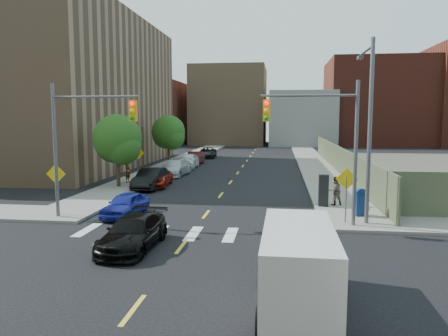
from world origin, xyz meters
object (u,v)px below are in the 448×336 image
(parked_car_blue, at_px, (125,205))
(payphone, at_px, (323,190))
(cargo_van, at_px, (298,264))
(pedestrian_east, at_px, (335,191))
(parked_car_red, at_px, (155,178))
(mailbox, at_px, (360,202))
(parked_car_silver, at_px, (175,167))
(parked_car_white, at_px, (188,161))
(parked_car_grey, at_px, (207,153))
(black_sedan, at_px, (133,233))
(pedestrian_west, at_px, (128,172))
(parked_car_maroon, at_px, (195,158))
(parked_car_black, at_px, (151,179))

(parked_car_blue, xyz_separation_m, payphone, (10.70, 3.39, 0.44))
(cargo_van, bearing_deg, pedestrian_east, 79.63)
(parked_car_red, height_order, mailbox, mailbox)
(parked_car_silver, distance_m, parked_car_white, 5.84)
(parked_car_red, xyz_separation_m, cargo_van, (10.00, -20.20, 0.57))
(payphone, bearing_deg, pedestrian_east, 29.19)
(mailbox, xyz_separation_m, payphone, (-1.68, 2.28, 0.22))
(parked_car_grey, xyz_separation_m, mailbox, (13.68, -33.25, 0.19))
(parked_car_grey, height_order, mailbox, mailbox)
(parked_car_silver, bearing_deg, parked_car_blue, -80.97)
(parked_car_blue, xyz_separation_m, black_sedan, (2.34, -5.53, 0.02))
(parked_car_red, bearing_deg, pedestrian_west, 156.32)
(parked_car_white, distance_m, parked_car_maroon, 3.64)
(payphone, xyz_separation_m, pedestrian_east, (0.71, 0.41, -0.08))
(parked_car_white, xyz_separation_m, black_sedan, (3.64, -27.76, -0.13))
(black_sedan, relative_size, pedestrian_west, 2.87)
(parked_car_black, relative_size, pedestrian_west, 2.92)
(pedestrian_west, bearing_deg, parked_car_red, -100.26)
(parked_car_red, distance_m, parked_car_silver, 6.33)
(parked_car_silver, xyz_separation_m, mailbox, (13.68, -15.27, 0.10))
(parked_car_red, xyz_separation_m, parked_car_silver, (0.00, 6.33, 0.11))
(parked_car_grey, height_order, payphone, payphone)
(parked_car_white, height_order, pedestrian_east, pedestrian_east)
(parked_car_maroon, relative_size, mailbox, 3.02)
(parked_car_black, height_order, parked_car_red, parked_car_black)
(parked_car_white, bearing_deg, pedestrian_west, -103.27)
(parked_car_silver, relative_size, pedestrian_west, 3.24)
(parked_car_blue, bearing_deg, parked_car_black, 104.05)
(black_sedan, height_order, pedestrian_west, pedestrian_west)
(parked_car_silver, distance_m, payphone, 17.69)
(parked_car_white, bearing_deg, black_sedan, -83.59)
(parked_car_black, relative_size, payphone, 2.52)
(parked_car_white, relative_size, payphone, 2.50)
(parked_car_red, distance_m, parked_car_white, 12.18)
(parked_car_grey, relative_size, black_sedan, 1.05)
(parked_car_white, xyz_separation_m, pedestrian_west, (-2.45, -11.31, 0.16))
(parked_car_black, distance_m, mailbox, 15.80)
(parked_car_white, distance_m, pedestrian_west, 11.58)
(parked_car_black, xyz_separation_m, pedestrian_west, (-2.45, 1.91, 0.18))
(parked_car_white, relative_size, mailbox, 3.20)
(cargo_van, bearing_deg, mailbox, 72.53)
(parked_car_white, xyz_separation_m, parked_car_maroon, (0.00, 3.64, -0.07))
(parked_car_blue, distance_m, mailbox, 12.43)
(black_sedan, bearing_deg, parked_car_blue, 114.87)
(parked_car_silver, height_order, pedestrian_west, pedestrian_west)
(black_sedan, xyz_separation_m, mailbox, (10.04, 6.64, 0.19))
(cargo_van, relative_size, payphone, 2.72)
(parked_car_black, distance_m, pedestrian_west, 3.11)
(parked_car_white, relative_size, parked_car_grey, 0.97)
(parked_car_black, relative_size, cargo_van, 0.92)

